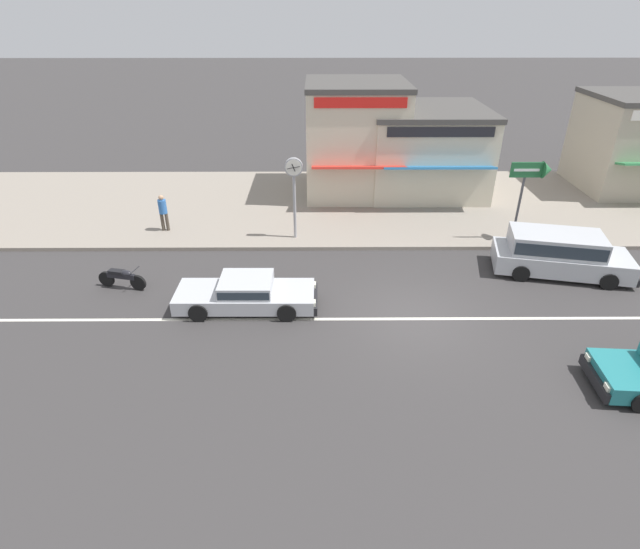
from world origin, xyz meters
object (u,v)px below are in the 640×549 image
object	(u,v)px
arrow_signboard	(540,175)
shopfront_far_kios	(425,149)
minivan_silver_1	(559,252)
street_clock	(294,178)
motorcycle_2	(122,277)
sedan_silver_2	(246,293)
shopfront_mid_block	(638,142)
pedestrian_near_clock	(163,210)
shopfront_corner_warung	(355,138)

from	to	relation	value
arrow_signboard	shopfront_far_kios	distance (m)	7.13
minivan_silver_1	shopfront_far_kios	xyz separation A→B (m)	(-3.25, 8.99, 1.36)
arrow_signboard	street_clock	bearing A→B (deg)	178.48
minivan_silver_1	arrow_signboard	size ratio (longest dim) A/B	1.55
arrow_signboard	motorcycle_2	bearing A→B (deg)	-166.70
minivan_silver_1	shopfront_far_kios	size ratio (longest dim) A/B	0.79
sedan_silver_2	street_clock	bearing A→B (deg)	75.01
street_clock	shopfront_mid_block	xyz separation A→B (m)	(17.20, 6.25, -0.19)
street_clock	pedestrian_near_clock	xyz separation A→B (m)	(-5.59, 0.75, -1.63)
pedestrian_near_clock	shopfront_mid_block	xyz separation A→B (m)	(22.79, 5.50, 1.43)
arrow_signboard	shopfront_mid_block	bearing A→B (deg)	40.36
sedan_silver_2	motorcycle_2	xyz separation A→B (m)	(-4.47, 1.27, -0.11)
shopfront_far_kios	street_clock	bearing A→B (deg)	-136.32
motorcycle_2	arrow_signboard	xyz separation A→B (m)	(15.40, 3.64, 2.48)
sedan_silver_2	motorcycle_2	world-z (taller)	sedan_silver_2
shopfront_mid_block	shopfront_far_kios	xyz separation A→B (m)	(-10.80, -0.14, -0.29)
pedestrian_near_clock	shopfront_far_kios	xyz separation A→B (m)	(11.99, 5.36, 1.14)
pedestrian_near_clock	shopfront_far_kios	world-z (taller)	shopfront_far_kios
shopfront_corner_warung	arrow_signboard	bearing A→B (deg)	-41.99
minivan_silver_1	shopfront_far_kios	world-z (taller)	shopfront_far_kios
motorcycle_2	street_clock	xyz separation A→B (m)	(5.86, 3.90, 2.28)
motorcycle_2	shopfront_far_kios	size ratio (longest dim) A/B	0.27
minivan_silver_1	shopfront_mid_block	xyz separation A→B (m)	(7.55, 9.13, 1.65)
arrow_signboard	shopfront_corner_warung	xyz separation A→B (m)	(-6.75, 6.07, -0.08)
shopfront_corner_warung	motorcycle_2	bearing A→B (deg)	-131.70
street_clock	pedestrian_near_clock	size ratio (longest dim) A/B	2.12
motorcycle_2	shopfront_mid_block	xyz separation A→B (m)	(23.06, 10.15, 2.08)
sedan_silver_2	shopfront_mid_block	xyz separation A→B (m)	(18.58, 11.42, 1.97)
arrow_signboard	shopfront_mid_block	xyz separation A→B (m)	(7.65, 6.50, -0.40)
shopfront_mid_block	shopfront_far_kios	distance (m)	10.80
motorcycle_2	street_clock	distance (m)	7.39
street_clock	shopfront_corner_warung	world-z (taller)	shopfront_corner_warung
motorcycle_2	shopfront_far_kios	xyz separation A→B (m)	(12.26, 10.01, 1.79)
minivan_silver_1	sedan_silver_2	distance (m)	11.27
pedestrian_near_clock	shopfront_far_kios	distance (m)	13.19
street_clock	shopfront_mid_block	world-z (taller)	shopfront_mid_block
shopfront_corner_warung	shopfront_far_kios	bearing A→B (deg)	4.64
sedan_silver_2	shopfront_far_kios	world-z (taller)	shopfront_far_kios
minivan_silver_1	shopfront_corner_warung	distance (m)	11.25
street_clock	shopfront_corner_warung	bearing A→B (deg)	64.30
shopfront_mid_block	pedestrian_near_clock	bearing A→B (deg)	-166.42
pedestrian_near_clock	shopfront_mid_block	size ratio (longest dim) A/B	0.28
sedan_silver_2	arrow_signboard	world-z (taller)	arrow_signboard
arrow_signboard	shopfront_corner_warung	size ratio (longest dim) A/B	0.57
shopfront_far_kios	minivan_silver_1	bearing A→B (deg)	-70.12
sedan_silver_2	street_clock	distance (m)	5.77
arrow_signboard	shopfront_far_kios	world-z (taller)	shopfront_far_kios
motorcycle_2	pedestrian_near_clock	bearing A→B (deg)	86.74
minivan_silver_1	street_clock	world-z (taller)	street_clock
motorcycle_2	sedan_silver_2	bearing A→B (deg)	-15.88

